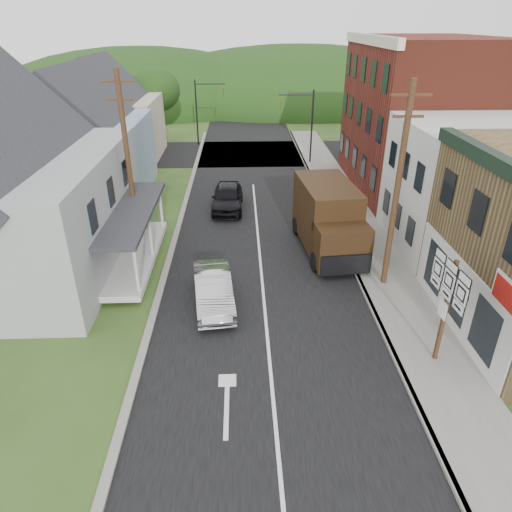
{
  "coord_description": "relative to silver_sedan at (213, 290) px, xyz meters",
  "views": [
    {
      "loc": [
        -0.94,
        -14.43,
        10.96
      ],
      "look_at": [
        -0.35,
        2.36,
        2.2
      ],
      "focal_mm": 32.0,
      "sensor_mm": 36.0,
      "label": 1
    }
  ],
  "objects": [
    {
      "name": "ground",
      "position": [
        2.17,
        -2.15,
        -0.73
      ],
      "size": [
        120.0,
        120.0,
        0.0
      ],
      "primitive_type": "plane",
      "color": "#2D4719",
      "rests_on": "ground"
    },
    {
      "name": "road",
      "position": [
        2.17,
        7.85,
        -0.73
      ],
      "size": [
        9.0,
        90.0,
        0.02
      ],
      "primitive_type": "cube",
      "color": "black",
      "rests_on": "ground"
    },
    {
      "name": "cross_road",
      "position": [
        2.17,
        24.85,
        -0.73
      ],
      "size": [
        60.0,
        9.0,
        0.02
      ],
      "primitive_type": "cube",
      "color": "black",
      "rests_on": "ground"
    },
    {
      "name": "sidewalk_right",
      "position": [
        8.07,
        5.85,
        -0.65
      ],
      "size": [
        2.8,
        55.0,
        0.15
      ],
      "primitive_type": "cube",
      "color": "slate",
      "rests_on": "ground"
    },
    {
      "name": "curb_right",
      "position": [
        6.72,
        5.85,
        -0.65
      ],
      "size": [
        0.2,
        55.0,
        0.15
      ],
      "primitive_type": "cube",
      "color": "slate",
      "rests_on": "ground"
    },
    {
      "name": "curb_left",
      "position": [
        -2.48,
        5.85,
        -0.67
      ],
      "size": [
        0.3,
        55.0,
        0.12
      ],
      "primitive_type": "cube",
      "color": "slate",
      "rests_on": "ground"
    },
    {
      "name": "storefront_white",
      "position": [
        13.47,
        5.35,
        2.52
      ],
      "size": [
        8.0,
        7.0,
        6.5
      ],
      "primitive_type": "cube",
      "color": "silver",
      "rests_on": "ground"
    },
    {
      "name": "storefront_red",
      "position": [
        13.47,
        14.85,
        4.27
      ],
      "size": [
        8.0,
        12.0,
        10.0
      ],
      "primitive_type": "cube",
      "color": "maroon",
      "rests_on": "ground"
    },
    {
      "name": "house_blue",
      "position": [
        -8.83,
        14.85,
        2.97
      ],
      "size": [
        7.14,
        8.16,
        7.28
      ],
      "color": "#8498B5",
      "rests_on": "ground"
    },
    {
      "name": "house_cream",
      "position": [
        -9.33,
        23.85,
        2.97
      ],
      "size": [
        7.14,
        8.16,
        7.28
      ],
      "color": "beige",
      "rests_on": "ground"
    },
    {
      "name": "utility_pole_right",
      "position": [
        7.77,
        1.35,
        3.93
      ],
      "size": [
        1.6,
        0.26,
        9.0
      ],
      "color": "#472D19",
      "rests_on": "ground"
    },
    {
      "name": "utility_pole_left",
      "position": [
        -4.33,
        5.85,
        3.93
      ],
      "size": [
        1.6,
        0.26,
        9.0
      ],
      "color": "#472D19",
      "rests_on": "ground"
    },
    {
      "name": "traffic_signal_right",
      "position": [
        6.47,
        21.35,
        3.03
      ],
      "size": [
        2.87,
        0.2,
        6.0
      ],
      "color": "black",
      "rests_on": "ground"
    },
    {
      "name": "traffic_signal_left",
      "position": [
        -2.13,
        28.35,
        3.03
      ],
      "size": [
        2.87,
        0.2,
        6.0
      ],
      "color": "black",
      "rests_on": "ground"
    },
    {
      "name": "tree_left_d",
      "position": [
        -6.83,
        29.85,
        4.16
      ],
      "size": [
        4.8,
        4.8,
        6.94
      ],
      "color": "#382616",
      "rests_on": "ground"
    },
    {
      "name": "forested_ridge",
      "position": [
        2.17,
        52.85,
        -0.73
      ],
      "size": [
        90.0,
        30.0,
        16.0
      ],
      "primitive_type": "ellipsoid",
      "color": "#18350F",
      "rests_on": "ground"
    },
    {
      "name": "silver_sedan",
      "position": [
        0.0,
        0.0,
        0.0
      ],
      "size": [
        2.06,
        4.56,
        1.45
      ],
      "primitive_type": "imported",
      "rotation": [
        0.0,
        0.0,
        0.12
      ],
      "color": "#B7B6BB",
      "rests_on": "ground"
    },
    {
      "name": "dark_sedan",
      "position": [
        0.38,
        11.08,
        0.08
      ],
      "size": [
        2.02,
        4.76,
        1.61
      ],
      "primitive_type": "imported",
      "rotation": [
        0.0,
        0.0,
        -0.03
      ],
      "color": "black",
      "rests_on": "ground"
    },
    {
      "name": "delivery_van",
      "position": [
        5.75,
        5.02,
        1.05
      ],
      "size": [
        3.11,
        6.49,
        3.51
      ],
      "rotation": [
        0.0,
        0.0,
        0.1
      ],
      "color": "black",
      "rests_on": "ground"
    },
    {
      "name": "route_sign_cluster",
      "position": [
        8.03,
        -4.01,
        2.0
      ],
      "size": [
        0.26,
        2.27,
        3.97
      ],
      "rotation": [
        0.0,
        0.0,
        0.06
      ],
      "color": "#472D19",
      "rests_on": "sidewalk_right"
    },
    {
      "name": "warning_sign",
      "position": [
        8.86,
        -2.49,
        1.1
      ],
      "size": [
        0.17,
        0.72,
        2.62
      ],
      "rotation": [
        0.0,
        0.0,
        0.16
      ],
      "color": "black",
      "rests_on": "sidewalk_right"
    }
  ]
}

